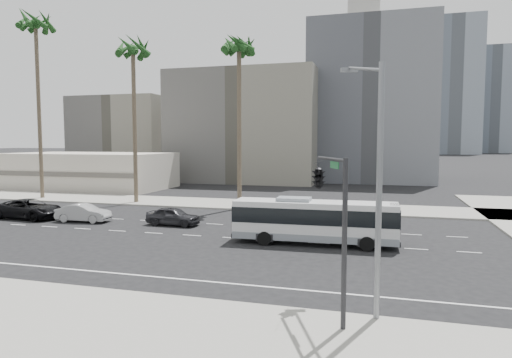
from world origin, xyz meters
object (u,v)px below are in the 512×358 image
(palm_near, at_px, (239,50))
(palm_mid, at_px, (133,53))
(palm_far, at_px, (36,28))
(traffic_signal, at_px, (321,180))
(car_a, at_px, (173,216))
(streetlight_corner, at_px, (375,169))
(car_b, at_px, (84,213))
(car_c, at_px, (29,209))
(city_bus, at_px, (314,220))

(palm_near, height_order, palm_mid, palm_mid)
(palm_far, bearing_deg, traffic_signal, -35.23)
(car_a, xyz_separation_m, streetlight_corner, (15.59, -14.94, 4.88))
(car_b, relative_size, traffic_signal, 0.74)
(traffic_signal, xyz_separation_m, palm_far, (-35.42, 25.02, 14.26))
(car_b, xyz_separation_m, palm_far, (-14.07, 11.46, 18.60))
(car_b, xyz_separation_m, palm_mid, (-1.70, 11.17, 15.10))
(car_a, bearing_deg, car_c, 94.35)
(car_a, bearing_deg, palm_far, 65.75)
(city_bus, distance_m, car_a, 12.28)
(traffic_signal, bearing_deg, car_b, 123.91)
(car_a, xyz_separation_m, palm_near, (2.36, 9.90, 14.67))
(city_bus, distance_m, palm_far, 40.69)
(car_a, distance_m, car_b, 7.86)
(car_a, relative_size, streetlight_corner, 0.43)
(car_b, distance_m, palm_far, 25.99)
(car_b, height_order, streetlight_corner, streetlight_corner)
(car_b, distance_m, traffic_signal, 25.66)
(car_b, distance_m, palm_mid, 18.86)
(traffic_signal, bearing_deg, palm_near, 91.21)
(car_c, xyz_separation_m, streetlight_corner, (28.93, -14.43, 4.77))
(city_bus, xyz_separation_m, car_a, (-11.74, 3.52, -0.85))
(streetlight_corner, height_order, traffic_signal, streetlight_corner)
(car_c, bearing_deg, car_b, -87.55)
(streetlight_corner, relative_size, palm_mid, 0.56)
(car_b, bearing_deg, traffic_signal, -126.34)
(palm_near, bearing_deg, palm_mid, 176.60)
(car_b, relative_size, palm_near, 0.26)
(streetlight_corner, bearing_deg, palm_mid, 115.64)
(city_bus, bearing_deg, palm_far, 155.19)
(palm_far, bearing_deg, palm_mid, -1.34)
(car_b, xyz_separation_m, palm_near, (10.20, 10.47, 14.66))
(streetlight_corner, xyz_separation_m, traffic_signal, (-2.08, 0.82, -0.53))
(city_bus, distance_m, streetlight_corner, 12.71)
(car_a, relative_size, traffic_signal, 0.71)
(city_bus, xyz_separation_m, car_b, (-19.58, 2.95, -0.84))
(palm_mid, distance_m, palm_far, 12.86)
(palm_near, xyz_separation_m, palm_mid, (-11.91, 0.71, 0.44))
(palm_near, bearing_deg, car_b, -134.27)
(car_a, bearing_deg, streetlight_corner, -131.61)
(city_bus, relative_size, palm_far, 0.49)
(city_bus, height_order, palm_mid, palm_mid)
(car_b, height_order, palm_far, palm_far)
(car_a, xyz_separation_m, car_b, (-7.84, -0.57, 0.01))
(palm_near, bearing_deg, city_bus, -55.05)
(car_a, distance_m, palm_far, 30.74)
(streetlight_corner, height_order, palm_near, palm_near)
(car_c, bearing_deg, palm_mid, -15.75)
(city_bus, bearing_deg, streetlight_corner, -72.99)
(streetlight_corner, distance_m, traffic_signal, 2.30)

